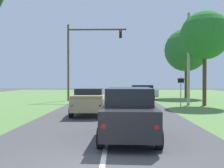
{
  "coord_description": "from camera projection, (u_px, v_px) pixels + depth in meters",
  "views": [
    {
      "loc": [
        0.42,
        -6.38,
        2.35
      ],
      "look_at": [
        -0.09,
        15.8,
        2.06
      ],
      "focal_mm": 38.67,
      "sensor_mm": 36.0,
      "label": 1
    }
  ],
  "objects": [
    {
      "name": "keep_moving_sign",
      "position": [
        181.0,
        88.0,
        20.46
      ],
      "size": [
        0.6,
        0.09,
        2.73
      ],
      "color": "gray",
      "rests_on": "ground_plane"
    },
    {
      "name": "crossing_suv_far",
      "position": [
        141.0,
        92.0,
        30.34
      ],
      "size": [
        4.33,
        2.25,
        1.83
      ],
      "color": "silver",
      "rests_on": "ground_plane"
    },
    {
      "name": "traffic_light",
      "position": [
        82.0,
        52.0,
        28.4
      ],
      "size": [
        6.99,
        0.4,
        8.99
      ],
      "color": "brown",
      "rests_on": "ground_plane"
    },
    {
      "name": "utility_pole_right",
      "position": [
        188.0,
        59.0,
        23.1
      ],
      "size": [
        0.28,
        0.28,
        8.88
      ],
      "primitive_type": "cylinder",
      "color": "#9E998E",
      "rests_on": "ground_plane"
    },
    {
      "name": "lane_centre_stripe",
      "position": [
        103.0,
        161.0,
        7.02
      ],
      "size": [
        0.16,
        41.19,
        0.01
      ],
      "primitive_type": "cube",
      "color": "white",
      "rests_on": "ground_plane"
    },
    {
      "name": "ground_plane",
      "position": [
        112.0,
        112.0,
        18.01
      ],
      "size": [
        120.0,
        120.0,
        0.0
      ],
      "primitive_type": "plane",
      "color": "#424244"
    },
    {
      "name": "extra_tree_1",
      "position": [
        205.0,
        36.0,
        22.9
      ],
      "size": [
        4.6,
        4.6,
        8.99
      ],
      "color": "#4C351E",
      "rests_on": "ground_plane"
    },
    {
      "name": "red_suv_near",
      "position": [
        129.0,
        112.0,
        9.86
      ],
      "size": [
        2.4,
        4.74,
        2.06
      ],
      "color": "black",
      "rests_on": "ground_plane"
    },
    {
      "name": "pickup_truck_lead",
      "position": [
        89.0,
        101.0,
        16.84
      ],
      "size": [
        2.45,
        5.0,
        1.83
      ],
      "color": "tan",
      "rests_on": "ground_plane"
    },
    {
      "name": "oak_tree_right",
      "position": [
        186.0,
        50.0,
        33.03
      ],
      "size": [
        5.85,
        5.85,
        9.51
      ],
      "color": "#4C351E",
      "rests_on": "ground_plane"
    }
  ]
}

